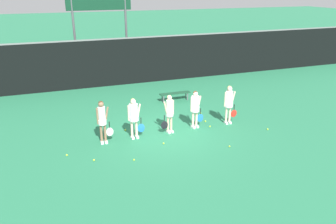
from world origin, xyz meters
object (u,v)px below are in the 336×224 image
Objects in this scene: scoreboard at (99,3)px; tennis_ball_1 at (201,113)px; player_3 at (195,106)px; tennis_ball_10 at (134,160)px; tennis_ball_6 at (268,129)px; tennis_ball_8 at (205,121)px; player_4 at (229,101)px; player_1 at (134,115)px; tennis_ball_9 at (67,155)px; tennis_ball_7 at (164,143)px; tennis_ball_4 at (210,126)px; tennis_ball_2 at (229,146)px; tennis_ball_3 at (125,130)px; player_0 at (102,119)px; bench_courtside at (175,94)px; tennis_ball_5 at (94,160)px; player_2 at (169,111)px; tennis_ball_0 at (105,137)px.

scoreboard is 9.66m from tennis_ball_1.
tennis_ball_10 is at bearing -159.97° from player_3.
tennis_ball_6 is at bearing 5.74° from tennis_ball_10.
player_4 is at bearing -29.11° from tennis_ball_8.
tennis_ball_9 is (-2.78, -0.65, -1.00)m from player_1.
tennis_ball_8 is 1.04× the size of tennis_ball_10.
tennis_ball_10 is at bearing -158.32° from player_4.
tennis_ball_7 is 1.70m from tennis_ball_10.
tennis_ball_9 is at bearing -107.37° from scoreboard.
tennis_ball_1 is 3.39m from tennis_ball_6.
tennis_ball_10 is at bearing -155.93° from tennis_ball_4.
tennis_ball_6 is (5.43, -10.35, -4.88)m from scoreboard.
tennis_ball_9 is (-6.31, -1.19, 0.00)m from tennis_ball_8.
tennis_ball_8 is at bearing 85.13° from tennis_ball_2.
tennis_ball_3 reaches higher than tennis_ball_8.
player_0 is 25.46× the size of tennis_ball_9.
tennis_ball_5 is at bearing -134.99° from bench_courtside.
tennis_ball_7 is at bearing -138.24° from tennis_ball_1.
tennis_ball_7 is (1.16, -1.79, -0.00)m from tennis_ball_3.
tennis_ball_2 is at bearing -3.71° from tennis_ball_10.
scoreboard reaches higher than tennis_ball_5.
tennis_ball_3 is at bearing 83.78° from tennis_ball_10.
tennis_ball_6 reaches higher than tennis_ball_4.
tennis_ball_1 reaches higher than tennis_ball_4.
tennis_ball_10 is (2.28, -1.19, -0.00)m from tennis_ball_9.
tennis_ball_6 is at bearing -54.93° from tennis_ball_1.
player_2 reaches higher than tennis_ball_8.
tennis_ball_9 reaches higher than tennis_ball_8.
scoreboard reaches higher than bench_courtside.
player_0 is 26.74× the size of tennis_ball_4.
bench_courtside is 25.61× the size of tennis_ball_4.
tennis_ball_0 is at bearing 161.68° from player_2.
tennis_ball_7 is at bearing -160.56° from tennis_ball_4.
player_3 reaches higher than tennis_ball_5.
player_0 reaches higher than tennis_ball_0.
player_3 is at bearing -74.37° from scoreboard.
tennis_ball_2 is (0.04, -5.91, -0.36)m from bench_courtside.
scoreboard is at bearing 78.40° from tennis_ball_5.
tennis_ball_7 is (-4.77, 0.26, -0.00)m from tennis_ball_6.
tennis_ball_4 is 2.66m from tennis_ball_7.
player_0 is 0.99× the size of player_4.
player_2 is 4.48m from tennis_ball_9.
player_1 is 24.70× the size of tennis_ball_0.
player_1 reaches higher than bench_courtside.
tennis_ball_10 is (-0.50, -1.84, -1.00)m from player_1.
tennis_ball_4 is at bearing 24.07° from tennis_ball_10.
tennis_ball_0 is 7.09m from tennis_ball_6.
tennis_ball_9 is (-8.49, 0.57, -0.00)m from tennis_ball_6.
player_3 is 24.34× the size of tennis_ball_9.
player_3 is 2.48m from tennis_ball_2.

